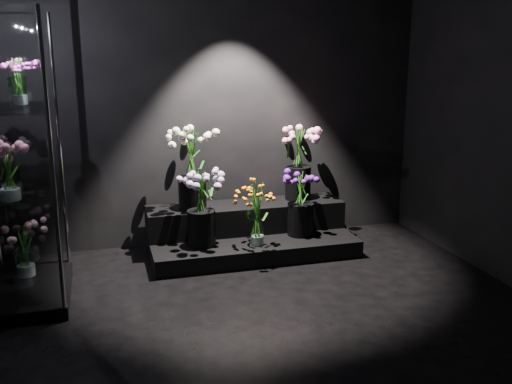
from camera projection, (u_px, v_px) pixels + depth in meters
name	position (u px, v px, depth m)	size (l,w,h in m)	color
floor	(282.00, 331.00, 3.86)	(4.00, 4.00, 0.00)	black
wall_back	(218.00, 98.00, 5.38)	(4.00, 4.00, 0.00)	black
wall_front	(505.00, 214.00, 1.65)	(4.00, 4.00, 0.00)	black
display_riser	(249.00, 232.00, 5.38)	(1.88, 0.83, 0.42)	black
display_case	(17.00, 162.00, 4.12)	(0.58, 0.97, 2.13)	black
bouquet_orange_bells	(257.00, 213.00, 5.01)	(0.32, 0.32, 0.56)	white
bouquet_lilac	(201.00, 201.00, 4.96)	(0.45, 0.45, 0.71)	black
bouquet_purple	(301.00, 200.00, 5.27)	(0.42, 0.42, 0.61)	black
bouquet_cream_roses	(191.00, 162.00, 5.16)	(0.41, 0.41, 0.76)	black
bouquet_pink_roses	(298.00, 158.00, 5.51)	(0.46, 0.46, 0.70)	black
bouquet_case_pink	(8.00, 171.00, 3.94)	(0.35, 0.35, 0.39)	white
bouquet_case_magenta	(18.00, 79.00, 4.14)	(0.28, 0.28, 0.35)	white
bouquet_case_base_pink	(24.00, 248.00, 4.49)	(0.40, 0.40, 0.44)	white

